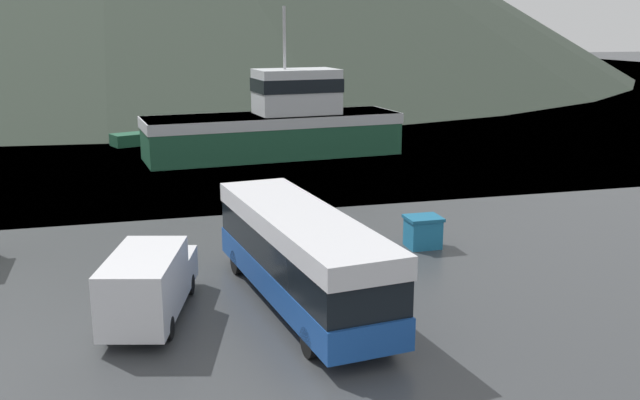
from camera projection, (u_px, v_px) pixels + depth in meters
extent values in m
plane|color=slate|center=(149.00, 70.00, 147.54)|extent=(240.00, 240.00, 0.00)
cube|color=#194799|center=(301.00, 278.00, 23.62)|extent=(3.89, 10.92, 0.95)
cube|color=black|center=(301.00, 249.00, 23.37)|extent=(3.82, 10.71, 1.08)
cube|color=silver|center=(301.00, 223.00, 23.16)|extent=(3.89, 10.92, 0.68)
cube|color=black|center=(253.00, 215.00, 28.24)|extent=(2.26, 0.34, 1.46)
cylinder|color=black|center=(237.00, 262.00, 26.67)|extent=(0.41, 0.93, 0.90)
cylinder|color=black|center=(294.00, 255.00, 27.51)|extent=(0.41, 0.93, 0.90)
cylinder|color=black|center=(310.00, 342.00, 19.95)|extent=(0.41, 0.93, 0.90)
cylinder|color=black|center=(383.00, 329.00, 20.79)|extent=(0.41, 0.93, 0.90)
cube|color=silver|center=(144.00, 286.00, 21.79)|extent=(2.98, 4.50, 1.95)
cube|color=silver|center=(165.00, 267.00, 24.75)|extent=(2.37, 2.22, 1.08)
cube|color=black|center=(158.00, 251.00, 23.70)|extent=(1.65, 0.49, 0.68)
cylinder|color=black|center=(139.00, 284.00, 24.65)|extent=(0.39, 0.73, 0.70)
cylinder|color=black|center=(190.00, 284.00, 24.66)|extent=(0.39, 0.73, 0.70)
cylinder|color=black|center=(109.00, 328.00, 21.10)|extent=(0.39, 0.73, 0.70)
cylinder|color=black|center=(169.00, 328.00, 21.11)|extent=(0.39, 0.73, 0.70)
cube|color=#1E5138|center=(273.00, 136.00, 50.20)|extent=(18.17, 6.63, 2.95)
cube|color=silver|center=(273.00, 120.00, 49.93)|extent=(18.35, 6.70, 0.74)
cube|color=silver|center=(297.00, 92.00, 50.08)|extent=(6.00, 3.98, 3.11)
cube|color=black|center=(296.00, 85.00, 49.97)|extent=(6.12, 4.09, 0.93)
cylinder|color=#B2B2B7|center=(284.00, 38.00, 48.91)|extent=(0.20, 0.20, 4.26)
cube|color=teal|center=(423.00, 233.00, 29.81)|extent=(1.32, 1.15, 1.19)
cube|color=#1A5F86|center=(423.00, 218.00, 29.65)|extent=(1.45, 1.26, 0.13)
cube|color=#1E5138|center=(157.00, 137.00, 56.21)|extent=(7.26, 4.21, 0.93)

